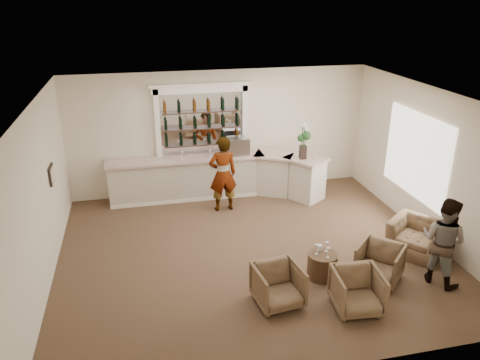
% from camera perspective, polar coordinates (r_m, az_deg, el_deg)
% --- Properties ---
extents(ground, '(8.00, 8.00, 0.00)m').
position_cam_1_polar(ground, '(10.11, 1.39, -8.68)').
color(ground, brown).
rests_on(ground, ground).
extents(room_shell, '(8.04, 7.02, 3.32)m').
position_cam_1_polar(room_shell, '(9.83, 1.43, 5.34)').
color(room_shell, '#F1E4C8').
rests_on(room_shell, ground).
extents(bar_counter, '(5.72, 1.80, 1.14)m').
position_cam_1_polar(bar_counter, '(12.46, -2.66, 0.42)').
color(bar_counter, beige).
rests_on(bar_counter, ground).
extents(back_bar_alcove, '(2.64, 0.25, 3.00)m').
position_cam_1_polar(back_bar_alcove, '(12.34, -4.68, 7.29)').
color(back_bar_alcove, white).
rests_on(back_bar_alcove, ground).
extents(cocktail_table, '(0.58, 0.58, 0.50)m').
position_cam_1_polar(cocktail_table, '(9.31, 9.98, -10.21)').
color(cocktail_table, '#4A3220').
rests_on(cocktail_table, ground).
extents(sommelier, '(0.73, 0.50, 1.92)m').
position_cam_1_polar(sommelier, '(11.56, -2.11, 0.73)').
color(sommelier, gray).
rests_on(sommelier, ground).
extents(guest, '(0.98, 1.05, 1.72)m').
position_cam_1_polar(guest, '(9.52, 23.55, -6.86)').
color(guest, gray).
rests_on(guest, ground).
extents(armchair_left, '(0.89, 0.91, 0.74)m').
position_cam_1_polar(armchair_left, '(8.44, 4.66, -12.70)').
color(armchair_left, brown).
rests_on(armchair_left, ground).
extents(armchair_center, '(0.87, 0.90, 0.75)m').
position_cam_1_polar(armchair_center, '(8.52, 14.10, -12.98)').
color(armchair_center, brown).
rests_on(armchair_center, ground).
extents(armchair_right, '(1.12, 1.12, 0.73)m').
position_cam_1_polar(armchair_right, '(9.41, 16.65, -9.65)').
color(armchair_right, brown).
rests_on(armchair_right, ground).
extents(armchair_far, '(1.43, 1.46, 0.71)m').
position_cam_1_polar(armchair_far, '(10.57, 20.87, -6.60)').
color(armchair_far, brown).
rests_on(armchair_far, ground).
extents(espresso_machine, '(0.56, 0.49, 0.47)m').
position_cam_1_polar(espresso_machine, '(12.32, -0.27, 4.15)').
color(espresso_machine, '#ACABB0').
rests_on(espresso_machine, bar_counter).
extents(flower_vase, '(0.25, 0.25, 0.93)m').
position_cam_1_polar(flower_vase, '(12.04, 7.75, 4.97)').
color(flower_vase, black).
rests_on(flower_vase, bar_counter).
extents(wine_glass_bar_left, '(0.07, 0.07, 0.21)m').
position_cam_1_polar(wine_glass_bar_left, '(12.14, -7.06, 3.05)').
color(wine_glass_bar_left, white).
rests_on(wine_glass_bar_left, bar_counter).
extents(wine_glass_bar_right, '(0.07, 0.07, 0.21)m').
position_cam_1_polar(wine_glass_bar_right, '(12.20, -3.65, 3.28)').
color(wine_glass_bar_right, white).
rests_on(wine_glass_bar_right, bar_counter).
extents(wine_glass_tbl_a, '(0.07, 0.07, 0.21)m').
position_cam_1_polar(wine_glass_tbl_a, '(9.11, 9.35, -8.34)').
color(wine_glass_tbl_a, white).
rests_on(wine_glass_tbl_a, cocktail_table).
extents(wine_glass_tbl_b, '(0.07, 0.07, 0.21)m').
position_cam_1_polar(wine_glass_tbl_b, '(9.22, 10.52, -8.00)').
color(wine_glass_tbl_b, white).
rests_on(wine_glass_tbl_b, cocktail_table).
extents(wine_glass_tbl_c, '(0.07, 0.07, 0.21)m').
position_cam_1_polar(wine_glass_tbl_c, '(9.04, 10.68, -8.69)').
color(wine_glass_tbl_c, white).
rests_on(wine_glass_tbl_c, cocktail_table).
extents(napkin_holder, '(0.08, 0.08, 0.12)m').
position_cam_1_polar(napkin_holder, '(9.25, 9.66, -8.16)').
color(napkin_holder, white).
rests_on(napkin_holder, cocktail_table).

